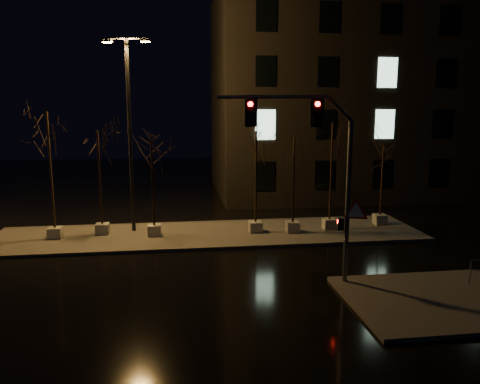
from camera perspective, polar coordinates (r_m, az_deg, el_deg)
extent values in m
plane|color=black|center=(18.77, -2.26, -10.23)|extent=(90.00, 90.00, 0.00)
cube|color=#43413C|center=(24.44, -3.63, -5.17)|extent=(22.00, 5.00, 0.15)
cube|color=#43413C|center=(17.95, 24.11, -11.88)|extent=(7.00, 5.00, 0.15)
cube|color=black|center=(38.82, 16.32, 11.21)|extent=(25.00, 12.00, 15.00)
cube|color=#A3A298|center=(25.12, -21.60, -4.64)|extent=(0.65, 0.65, 0.55)
cylinder|color=black|center=(24.55, -22.07, 2.43)|extent=(0.11, 0.11, 5.69)
cube|color=#A3A298|center=(25.13, -16.42, -4.33)|extent=(0.65, 0.65, 0.55)
cylinder|color=black|center=(24.62, -16.72, 1.63)|extent=(0.11, 0.11, 4.73)
cube|color=#A3A298|center=(24.24, -10.40, -4.60)|extent=(0.65, 0.65, 0.55)
cylinder|color=black|center=(23.73, -10.60, 1.31)|extent=(0.11, 0.11, 4.51)
cube|color=#A3A298|center=(24.53, 1.90, -4.26)|extent=(0.65, 0.65, 0.55)
cylinder|color=black|center=(24.01, 1.94, 1.82)|extent=(0.11, 0.11, 4.70)
cube|color=#A3A298|center=(24.67, 6.43, -4.24)|extent=(0.65, 0.65, 0.55)
cylinder|color=black|center=(24.17, 6.55, 1.42)|extent=(0.11, 0.11, 4.37)
cube|color=#A3A298|center=(25.58, 10.83, -3.83)|extent=(0.65, 0.65, 0.55)
cylinder|color=black|center=(25.05, 11.05, 2.48)|extent=(0.11, 0.11, 5.12)
cube|color=#A3A298|center=(27.26, 16.67, -3.21)|extent=(0.65, 0.65, 0.55)
cylinder|color=black|center=(26.85, 16.91, 1.41)|extent=(0.11, 0.11, 3.90)
cylinder|color=#5A5D62|center=(17.49, 12.99, -1.35)|extent=(0.18, 0.18, 5.95)
cylinder|color=#5A5D62|center=(17.11, 3.89, 11.48)|extent=(3.87, 1.18, 0.14)
cube|color=black|center=(17.08, 9.40, 9.54)|extent=(0.34, 0.29, 0.89)
cube|color=black|center=(17.17, 1.32, 9.67)|extent=(0.34, 0.29, 0.89)
cube|color=black|center=(17.65, 12.18, -3.86)|extent=(0.26, 0.23, 0.45)
cone|color=red|center=(17.54, 13.94, -2.35)|extent=(1.00, 0.30, 1.03)
sphere|color=#FF0C07|center=(17.16, 13.48, 10.39)|extent=(0.18, 0.18, 0.18)
cylinder|color=black|center=(24.73, -13.25, 6.45)|extent=(0.20, 0.20, 9.79)
cylinder|color=black|center=(24.92, -13.73, 17.75)|extent=(2.11, 0.61, 0.10)
cube|color=gold|center=(25.24, -15.91, 17.22)|extent=(0.54, 0.38, 0.20)
cube|color=gold|center=(24.60, -11.47, 17.59)|extent=(0.54, 0.38, 0.20)
cylinder|color=#5A5D62|center=(19.45, 26.26, -8.75)|extent=(0.05, 0.05, 0.87)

